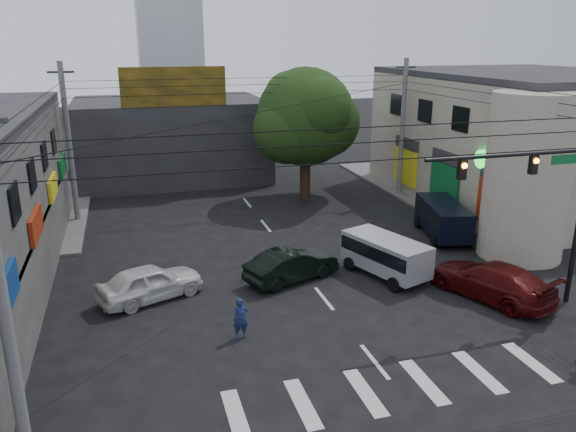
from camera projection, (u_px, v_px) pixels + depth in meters
name	position (u px, v px, depth m)	size (l,w,h in m)	color
ground	(342.00, 321.00, 21.49)	(160.00, 160.00, 0.00)	black
sidewalk_far_right	(475.00, 180.00, 42.76)	(16.00, 16.00, 0.15)	#514F4C
building_right	(526.00, 140.00, 37.01)	(14.00, 18.00, 8.00)	gray
corner_column	(527.00, 177.00, 26.89)	(4.00, 4.00, 8.00)	gray
building_far	(171.00, 139.00, 43.35)	(14.00, 10.00, 6.00)	#232326
billboard	(174.00, 87.00, 37.57)	(7.00, 0.30, 2.60)	olive
street_tree	(306.00, 117.00, 36.50)	(6.40, 6.40, 8.70)	black
traffic_gantry	(548.00, 191.00, 21.21)	(7.10, 0.35, 7.20)	black
utility_pole_near_left	(1.00, 292.00, 13.19)	(0.32, 0.32, 9.20)	#59595B
utility_pole_far_left	(69.00, 144.00, 31.98)	(0.32, 0.32, 9.20)	#59595B
utility_pole_far_right	(402.00, 129.00, 37.58)	(0.32, 0.32, 9.20)	#59595B
dark_sedan	(292.00, 265.00, 24.93)	(4.61, 2.95, 1.43)	black
white_compact	(150.00, 282.00, 23.09)	(4.69, 3.23, 1.48)	silver
maroon_sedan	(491.00, 280.00, 23.21)	(3.92, 5.72, 1.54)	#400909
silver_minivan	(386.00, 258.00, 25.31)	(3.02, 4.51, 1.79)	#AEB1B7
navy_van	(443.00, 220.00, 30.39)	(2.85, 5.03, 1.90)	black
traffic_officer	(241.00, 319.00, 20.01)	(0.57, 0.38, 1.54)	#16224E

